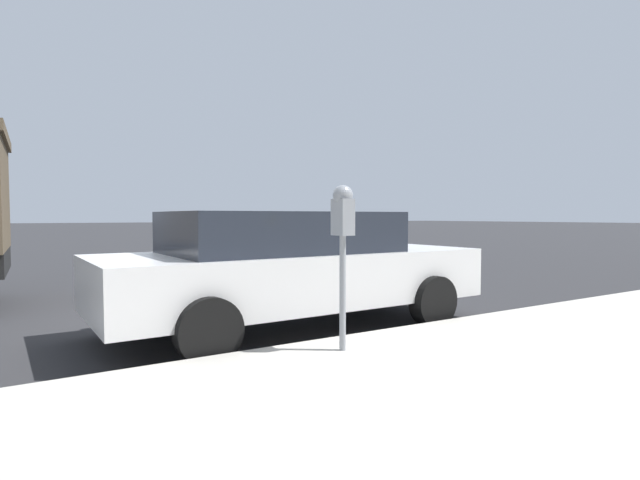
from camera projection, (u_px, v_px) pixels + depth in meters
The scene contains 3 objects.
ground_plane at pixel (200, 319), 6.71m from camera, with size 220.00×220.00×0.00m, color #2B2B2D.
parking_meter at pixel (343, 224), 4.64m from camera, with size 0.21×0.19×1.55m.
car_white at pixel (292, 266), 6.17m from camera, with size 2.13×4.79×1.44m.
Camera 1 is at (-6.50, 2.15, 1.38)m, focal length 28.00 mm.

